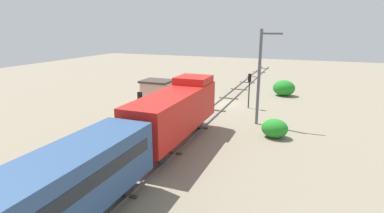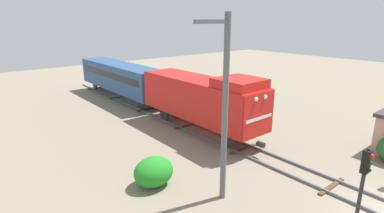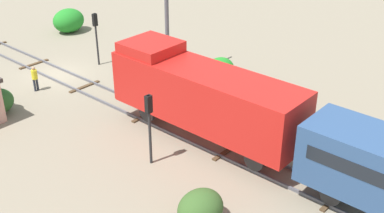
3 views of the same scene
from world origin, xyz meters
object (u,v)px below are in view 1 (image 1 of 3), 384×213
(locomotive, at_px, (176,109))
(traffic_signal_near, at_px, (249,84))
(catenary_mast, at_px, (260,76))
(relay_hut, at_px, (157,91))
(passenger_car_leading, at_px, (25,208))
(traffic_signal_mid, at_px, (140,106))
(worker_near_track, at_px, (200,96))

(locomotive, height_order, traffic_signal_near, locomotive)
(catenary_mast, bearing_deg, relay_hut, -17.27)
(locomotive, distance_m, passenger_car_leading, 13.34)
(traffic_signal_mid, distance_m, relay_hut, 11.52)
(traffic_signal_near, bearing_deg, traffic_signal_mid, 61.59)
(traffic_signal_mid, relative_size, relay_hut, 1.08)
(passenger_car_leading, height_order, traffic_signal_mid, passenger_car_leading)
(locomotive, distance_m, relay_hut, 13.50)
(traffic_signal_mid, bearing_deg, worker_near_track, -94.87)
(passenger_car_leading, relative_size, traffic_signal_near, 3.61)
(traffic_signal_mid, bearing_deg, locomotive, 172.44)
(catenary_mast, relative_size, relay_hut, 2.48)
(passenger_car_leading, bearing_deg, worker_near_track, -84.63)
(traffic_signal_near, bearing_deg, relay_hut, 8.01)
(traffic_signal_mid, bearing_deg, passenger_car_leading, 103.85)
(traffic_signal_near, relative_size, worker_near_track, 2.28)
(traffic_signal_near, distance_m, relay_hut, 10.89)
(locomotive, xyz_separation_m, relay_hut, (7.50, -11.15, -1.38))
(traffic_signal_mid, xyz_separation_m, catenary_mast, (-8.46, -6.79, 1.96))
(traffic_signal_mid, distance_m, worker_near_track, 11.90)
(traffic_signal_near, relative_size, traffic_signal_mid, 1.03)
(catenary_mast, bearing_deg, locomotive, 55.07)
(worker_near_track, xyz_separation_m, catenary_mast, (-7.46, 4.96, 3.60))
(worker_near_track, distance_m, relay_hut, 5.22)
(locomotive, height_order, traffic_signal_mid, locomotive)
(locomotive, distance_m, traffic_signal_mid, 3.43)
(catenary_mast, bearing_deg, passenger_car_leading, 76.19)
(passenger_car_leading, relative_size, worker_near_track, 8.24)
(traffic_signal_near, distance_m, traffic_signal_mid, 13.87)
(worker_near_track, bearing_deg, catenary_mast, -17.89)
(catenary_mast, xyz_separation_m, relay_hut, (12.56, -3.90, -3.20))
(relay_hut, bearing_deg, traffic_signal_near, -171.99)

